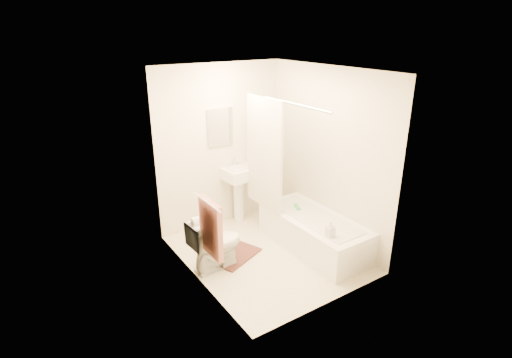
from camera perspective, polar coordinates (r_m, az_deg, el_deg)
floor at (r=5.44m, az=1.48°, el=-10.68°), size 2.40×2.40×0.00m
ceiling at (r=4.65m, az=1.76°, el=15.36°), size 2.40×2.40×0.00m
wall_back at (r=5.89m, az=-5.13°, el=4.59°), size 2.00×0.02×2.40m
wall_left at (r=4.45m, az=-8.99°, el=-1.12°), size 0.02×2.40×2.40m
wall_right at (r=5.52m, az=10.15°, el=3.22°), size 0.02×2.40×2.40m
mirror at (r=5.79m, az=-5.13°, el=7.39°), size 0.40×0.03×0.55m
curtain_rod at (r=4.96m, az=3.92°, el=11.01°), size 0.03×1.70×0.03m
shower_curtain at (r=5.46m, az=1.18°, el=3.57°), size 0.04×0.80×1.55m
towel_bar at (r=4.30m, az=-7.02°, el=-3.29°), size 0.02×0.60×0.02m
towel at (r=4.45m, az=-6.49°, el=-6.96°), size 0.06×0.45×0.66m
toilet_paper at (r=4.79m, az=-8.50°, el=-6.04°), size 0.11×0.12×0.12m
toilet at (r=5.03m, az=-5.77°, el=-9.23°), size 0.70×0.42×0.66m
sink at (r=6.12m, az=-2.39°, el=-1.86°), size 0.52×0.43×0.96m
bathtub at (r=5.54m, az=8.23°, el=-7.54°), size 0.71×1.62×0.46m
bath_mat at (r=5.42m, az=-3.32°, el=-10.71°), size 0.80×0.71×0.02m
soap_bottle at (r=4.95m, az=10.58°, el=-7.08°), size 0.09×0.10×0.20m
scrub_brush at (r=5.66m, az=5.90°, el=-4.00°), size 0.12×0.19×0.04m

